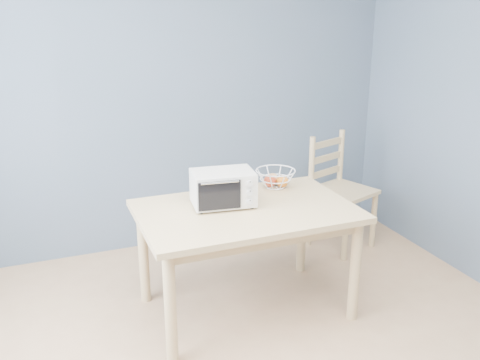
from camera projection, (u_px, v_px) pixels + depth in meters
name	position (u px, v px, depth m)	size (l,w,h in m)	color
room	(285.00, 174.00, 2.38)	(4.01, 4.51, 2.61)	tan
dining_table	(246.00, 223.00, 3.51)	(1.40, 0.90, 0.75)	tan
toaster_oven	(221.00, 188.00, 3.48)	(0.43, 0.33, 0.24)	beige
fruit_basket	(275.00, 178.00, 3.85)	(0.30, 0.30, 0.13)	white
dining_chair	(339.00, 192.00, 4.57)	(0.58, 0.58, 0.97)	tan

